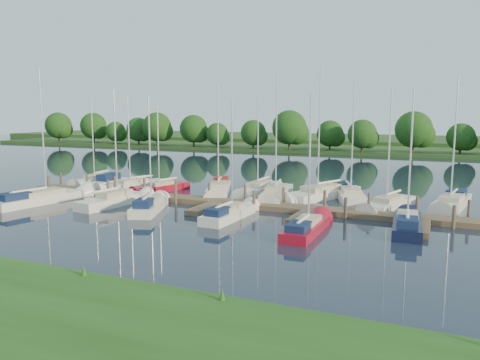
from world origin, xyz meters
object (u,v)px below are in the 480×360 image
at_px(sailboat_n_0, 96,181).
at_px(sailboat_s_2, 150,207).
at_px(dock, 217,204).
at_px(sailboat_n_5, 259,191).
at_px(motorboat, 108,183).

bearing_deg(sailboat_n_0, sailboat_s_2, 140.68).
height_order(dock, sailboat_n_5, sailboat_n_5).
distance_m(sailboat_n_0, sailboat_s_2, 17.14).
xyz_separation_m(motorboat, sailboat_s_2, (11.53, -8.94, -0.01)).
relative_size(dock, sailboat_n_0, 4.33).
xyz_separation_m(dock, sailboat_s_2, (-3.95, -3.89, 0.13)).
relative_size(sailboat_n_0, sailboat_s_2, 0.98).
xyz_separation_m(sailboat_n_0, sailboat_s_2, (13.97, -9.94, 0.06)).
bearing_deg(sailboat_n_0, dock, 157.47).
bearing_deg(sailboat_s_2, motorboat, 121.55).
xyz_separation_m(sailboat_n_5, sailboat_s_2, (-4.92, -11.05, 0.05)).
bearing_deg(sailboat_s_2, dock, 23.87).
bearing_deg(sailboat_n_0, sailboat_n_5, 179.48).
height_order(sailboat_n_0, sailboat_n_5, sailboat_n_5).
relative_size(sailboat_n_5, sailboat_s_2, 1.10).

